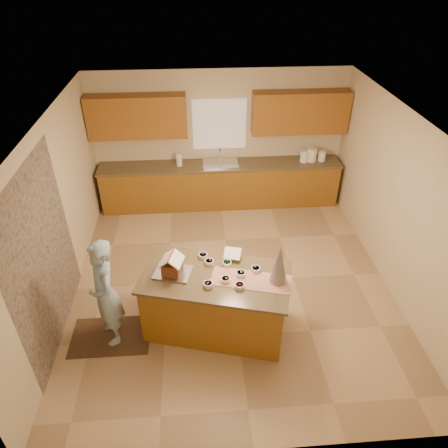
{
  "coord_description": "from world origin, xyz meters",
  "views": [
    {
      "loc": [
        -0.5,
        -5.07,
        4.59
      ],
      "look_at": [
        -0.1,
        0.2,
        1.0
      ],
      "focal_mm": 33.23,
      "sensor_mm": 36.0,
      "label": 1
    }
  ],
  "objects_px": {
    "tinsel_tree": "(279,264)",
    "island_base": "(216,303)",
    "gingerbread_house": "(172,265)",
    "boy": "(105,294)"
  },
  "relations": [
    {
      "from": "island_base",
      "to": "gingerbread_house",
      "type": "relative_size",
      "value": 5.27
    },
    {
      "from": "island_base",
      "to": "tinsel_tree",
      "type": "xyz_separation_m",
      "value": [
        0.8,
        -0.16,
        0.78
      ]
    },
    {
      "from": "gingerbread_house",
      "to": "tinsel_tree",
      "type": "bearing_deg",
      "value": -10.69
    },
    {
      "from": "gingerbread_house",
      "to": "boy",
      "type": "bearing_deg",
      "value": -168.72
    },
    {
      "from": "tinsel_tree",
      "to": "gingerbread_house",
      "type": "bearing_deg",
      "value": 169.31
    },
    {
      "from": "island_base",
      "to": "boy",
      "type": "distance_m",
      "value": 1.49
    },
    {
      "from": "boy",
      "to": "gingerbread_house",
      "type": "xyz_separation_m",
      "value": [
        0.88,
        0.18,
        0.28
      ]
    },
    {
      "from": "tinsel_tree",
      "to": "boy",
      "type": "relative_size",
      "value": 0.36
    },
    {
      "from": "island_base",
      "to": "gingerbread_house",
      "type": "distance_m",
      "value": 0.86
    },
    {
      "from": "tinsel_tree",
      "to": "island_base",
      "type": "bearing_deg",
      "value": 168.68
    }
  ]
}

